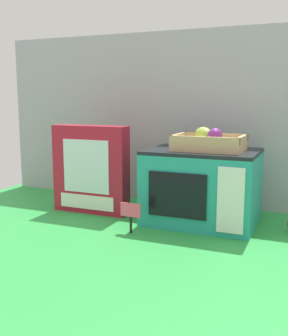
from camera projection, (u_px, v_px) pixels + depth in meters
The scene contains 6 objects.
ground_plane at pixel (149, 221), 1.47m from camera, with size 1.70×1.70×0.00m, color green.
display_back_panel at pixel (178, 119), 1.69m from camera, with size 1.61×0.03×0.70m, color #A0A3A8.
toy_microwave at pixel (202, 186), 1.44m from camera, with size 0.38×0.28×0.26m.
food_groups_crate at pixel (209, 143), 1.39m from camera, with size 0.23×0.16×0.08m.
cookie_set_box at pixel (91, 169), 1.56m from camera, with size 0.30×0.07×0.33m.
price_sign at pixel (131, 213), 1.33m from camera, with size 0.07×0.01×0.10m.
Camera 1 is at (0.54, -1.31, 0.43)m, focal length 43.93 mm.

